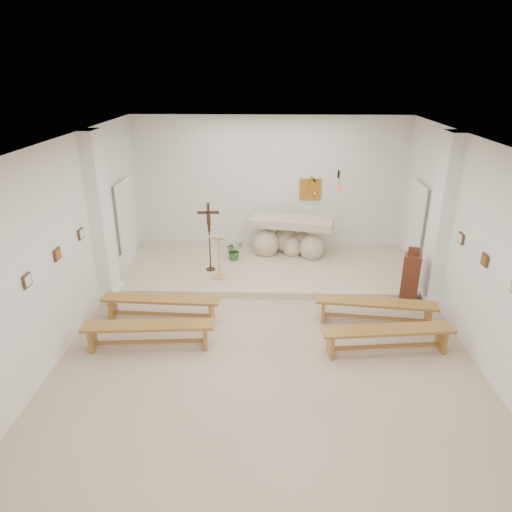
{
  "coord_description": "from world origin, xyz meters",
  "views": [
    {
      "loc": [
        0.04,
        -6.63,
        4.57
      ],
      "look_at": [
        -0.24,
        1.6,
        1.15
      ],
      "focal_mm": 32.0,
      "sensor_mm": 36.0,
      "label": 1
    }
  ],
  "objects_px": {
    "bench_left_front": "(161,303)",
    "bench_right_second": "(387,335)",
    "donation_pedestal": "(410,279)",
    "crucifix_stand": "(209,232)",
    "bench_right_front": "(375,307)",
    "lectern": "(219,256)",
    "altar": "(290,239)",
    "bench_left_second": "(149,330)"
  },
  "relations": [
    {
      "from": "altar",
      "to": "donation_pedestal",
      "type": "height_order",
      "value": "donation_pedestal"
    },
    {
      "from": "bench_right_front",
      "to": "bench_right_second",
      "type": "distance_m",
      "value": 0.97
    },
    {
      "from": "crucifix_stand",
      "to": "bench_left_front",
      "type": "bearing_deg",
      "value": -113.57
    },
    {
      "from": "donation_pedestal",
      "to": "bench_right_front",
      "type": "bearing_deg",
      "value": -119.2
    },
    {
      "from": "donation_pedestal",
      "to": "bench_left_second",
      "type": "relative_size",
      "value": 0.55
    },
    {
      "from": "donation_pedestal",
      "to": "bench_right_front",
      "type": "distance_m",
      "value": 1.2
    },
    {
      "from": "lectern",
      "to": "bench_right_second",
      "type": "bearing_deg",
      "value": -23.93
    },
    {
      "from": "donation_pedestal",
      "to": "bench_right_second",
      "type": "bearing_deg",
      "value": -98.65
    },
    {
      "from": "lectern",
      "to": "bench_left_second",
      "type": "xyz_separation_m",
      "value": [
        -0.94,
        -2.64,
        -0.3
      ]
    },
    {
      "from": "bench_right_front",
      "to": "donation_pedestal",
      "type": "bearing_deg",
      "value": 50.31
    },
    {
      "from": "crucifix_stand",
      "to": "bench_right_second",
      "type": "height_order",
      "value": "crucifix_stand"
    },
    {
      "from": "lectern",
      "to": "altar",
      "type": "bearing_deg",
      "value": 57.78
    },
    {
      "from": "altar",
      "to": "lectern",
      "type": "relative_size",
      "value": 2.09
    },
    {
      "from": "bench_right_second",
      "to": "bench_left_front",
      "type": "bearing_deg",
      "value": 160.03
    },
    {
      "from": "donation_pedestal",
      "to": "bench_left_front",
      "type": "distance_m",
      "value": 5.03
    },
    {
      "from": "lectern",
      "to": "donation_pedestal",
      "type": "bearing_deg",
      "value": 4.11
    },
    {
      "from": "altar",
      "to": "bench_left_front",
      "type": "height_order",
      "value": "altar"
    },
    {
      "from": "crucifix_stand",
      "to": "bench_right_front",
      "type": "xyz_separation_m",
      "value": [
        3.41,
        -2.07,
        -0.73
      ]
    },
    {
      "from": "crucifix_stand",
      "to": "bench_right_front",
      "type": "relative_size",
      "value": 0.71
    },
    {
      "from": "altar",
      "to": "donation_pedestal",
      "type": "xyz_separation_m",
      "value": [
        2.38,
        -2.31,
        0.0
      ]
    },
    {
      "from": "bench_left_front",
      "to": "bench_right_front",
      "type": "height_order",
      "value": "same"
    },
    {
      "from": "altar",
      "to": "bench_left_front",
      "type": "relative_size",
      "value": 0.95
    },
    {
      "from": "bench_right_second",
      "to": "lectern",
      "type": "bearing_deg",
      "value": 133.51
    },
    {
      "from": "altar",
      "to": "bench_right_front",
      "type": "distance_m",
      "value": 3.49
    },
    {
      "from": "altar",
      "to": "bench_right_front",
      "type": "relative_size",
      "value": 0.94
    },
    {
      "from": "bench_left_front",
      "to": "bench_right_second",
      "type": "xyz_separation_m",
      "value": [
        4.1,
        -0.97,
        0.0
      ]
    },
    {
      "from": "lectern",
      "to": "donation_pedestal",
      "type": "distance_m",
      "value": 4.11
    },
    {
      "from": "altar",
      "to": "crucifix_stand",
      "type": "bearing_deg",
      "value": -139.73
    },
    {
      "from": "altar",
      "to": "bench_right_front",
      "type": "height_order",
      "value": "altar"
    },
    {
      "from": "altar",
      "to": "bench_left_front",
      "type": "xyz_separation_m",
      "value": [
        -2.58,
        -3.14,
        -0.2
      ]
    },
    {
      "from": "donation_pedestal",
      "to": "bench_right_second",
      "type": "distance_m",
      "value": 2.0
    },
    {
      "from": "lectern",
      "to": "crucifix_stand",
      "type": "height_order",
      "value": "crucifix_stand"
    },
    {
      "from": "altar",
      "to": "crucifix_stand",
      "type": "relative_size",
      "value": 1.33
    },
    {
      "from": "lectern",
      "to": "bench_right_front",
      "type": "bearing_deg",
      "value": -11.86
    },
    {
      "from": "bench_left_second",
      "to": "bench_right_second",
      "type": "height_order",
      "value": "same"
    },
    {
      "from": "donation_pedestal",
      "to": "bench_right_second",
      "type": "relative_size",
      "value": 0.55
    },
    {
      "from": "lectern",
      "to": "bench_left_front",
      "type": "bearing_deg",
      "value": -103.39
    },
    {
      "from": "lectern",
      "to": "donation_pedestal",
      "type": "xyz_separation_m",
      "value": [
        4.02,
        -0.84,
        -0.1
      ]
    },
    {
      "from": "lectern",
      "to": "bench_left_second",
      "type": "bearing_deg",
      "value": -93.59
    },
    {
      "from": "altar",
      "to": "bench_left_second",
      "type": "relative_size",
      "value": 0.94
    },
    {
      "from": "lectern",
      "to": "bench_right_second",
      "type": "xyz_separation_m",
      "value": [
        3.16,
        -2.64,
        -0.3
      ]
    },
    {
      "from": "lectern",
      "to": "bench_left_front",
      "type": "height_order",
      "value": "lectern"
    }
  ]
}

